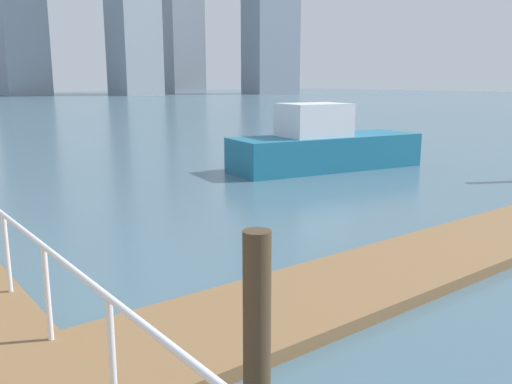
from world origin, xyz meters
name	(u,v)px	position (x,y,z in m)	size (l,w,h in m)	color
ground_plane	(70,199)	(0.00, 20.00, 0.00)	(300.00, 300.00, 0.00)	#476675
floating_dock	(428,259)	(3.15, 10.96, 0.09)	(13.31, 2.00, 0.18)	olive
dock_piling_1	(257,333)	(-1.97, 9.25, 0.94)	(0.25, 0.25, 1.88)	#473826
moored_boat_0	(324,146)	(9.02, 19.45, 0.83)	(7.37, 3.36, 2.35)	#1E6B8C
skyline_tower_6	(184,21)	(67.55, 128.86, 18.10)	(8.93, 6.23, 36.20)	#8C939E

